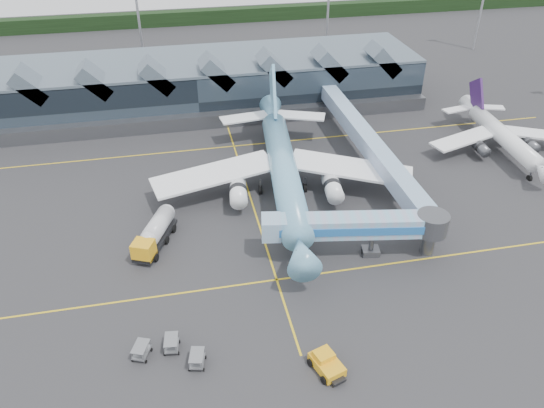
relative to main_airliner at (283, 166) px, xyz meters
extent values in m
plane|color=#262628|center=(-5.20, -11.68, -4.34)|extent=(260.00, 260.00, 0.00)
cube|color=gold|center=(-5.20, -19.68, -4.34)|extent=(120.00, 0.25, 0.01)
cube|color=gold|center=(-5.20, 16.32, -4.34)|extent=(120.00, 0.25, 0.01)
cube|color=gold|center=(-5.20, -1.68, -4.34)|extent=(0.25, 60.00, 0.01)
cube|color=black|center=(-5.20, 98.32, -2.34)|extent=(260.00, 4.00, 4.00)
cube|color=black|center=(-10.20, 36.32, 0.16)|extent=(90.00, 20.00, 9.00)
cube|color=slate|center=(-10.20, 36.32, 4.86)|extent=(90.00, 20.00, 0.60)
cube|color=#515358|center=(-10.20, 25.32, -3.04)|extent=(90.00, 2.50, 2.60)
cube|color=slate|center=(-39.20, 29.32, 4.96)|extent=(6.43, 6.00, 6.43)
cube|color=slate|center=(-28.20, 29.32, 4.96)|extent=(6.43, 6.00, 6.43)
cube|color=slate|center=(-17.20, 29.32, 4.96)|extent=(6.43, 6.00, 6.43)
cube|color=slate|center=(-6.20, 29.32, 4.96)|extent=(6.43, 6.00, 6.43)
cube|color=slate|center=(4.80, 29.32, 4.96)|extent=(6.43, 6.00, 6.43)
cube|color=slate|center=(15.80, 29.32, 4.96)|extent=(6.43, 6.00, 6.43)
cube|color=slate|center=(26.80, 29.32, 4.96)|extent=(6.43, 6.00, 6.43)
cylinder|color=#919299|center=(-20.20, 60.32, 6.66)|extent=(0.56, 0.56, 22.00)
cylinder|color=#919299|center=(24.80, 60.32, 6.66)|extent=(0.56, 0.56, 22.00)
cylinder|color=#919299|center=(64.80, 58.32, 6.66)|extent=(0.56, 0.56, 22.00)
cylinder|color=#5EA0C0|center=(-0.18, -1.49, 0.02)|extent=(7.87, 33.01, 4.04)
cone|color=#5EA0C0|center=(-2.43, -20.55, 0.02)|extent=(4.67, 6.05, 4.04)
cube|color=black|center=(-2.52, -21.24, 0.87)|extent=(1.56, 0.51, 0.48)
cone|color=#5EA0C0|center=(2.19, 18.50, 0.32)|extent=(4.90, 7.91, 4.04)
cube|color=white|center=(-10.28, 1.08, -0.69)|extent=(19.21, 9.55, 1.33)
cube|color=white|center=(10.25, -1.35, -0.69)|extent=(19.24, 13.22, 1.33)
cylinder|color=white|center=(-7.30, -3.00, -1.70)|extent=(3.15, 5.87, 2.51)
cylinder|color=white|center=(6.39, -4.62, -1.70)|extent=(3.15, 5.87, 2.51)
cube|color=#5EA0C0|center=(1.97, 16.64, 4.54)|extent=(1.69, 10.33, 11.14)
cube|color=white|center=(-2.92, 17.69, 0.32)|extent=(8.77, 4.31, 0.27)
cube|color=white|center=(6.97, 16.52, 0.32)|extent=(9.04, 6.05, 0.27)
cylinder|color=#515358|center=(-1.99, -16.83, -3.17)|extent=(0.30, 0.30, 2.34)
cylinder|color=#515358|center=(-3.42, 0.31, -3.17)|extent=(0.30, 0.30, 2.34)
cylinder|color=#515358|center=(3.40, -0.50, -3.17)|extent=(0.30, 0.30, 2.34)
cylinder|color=black|center=(-1.99, -16.83, -3.92)|extent=(0.65, 1.54, 1.50)
cylinder|color=white|center=(39.70, 4.63, -1.25)|extent=(4.02, 20.17, 2.86)
cone|color=white|center=(39.02, -7.08, -1.25)|extent=(3.06, 3.60, 2.86)
cone|color=white|center=(40.41, 16.93, -1.04)|extent=(3.12, 4.74, 2.86)
cube|color=white|center=(33.06, 5.94, -1.76)|extent=(12.47, 6.62, 0.96)
cube|color=white|center=(46.44, 5.16, -1.76)|extent=(12.45, 7.80, 0.96)
cylinder|color=#515358|center=(35.16, 3.46, -2.47)|extent=(1.97, 3.53, 1.78)
cylinder|color=#515358|center=(44.07, 2.95, -2.47)|extent=(1.97, 3.53, 1.78)
cube|color=#391C54|center=(40.34, 15.78, 1.61)|extent=(0.80, 6.45, 6.98)
cube|color=white|center=(37.14, 16.26, -1.04)|extent=(5.74, 2.98, 0.24)
cube|color=white|center=(43.58, 15.88, -1.04)|extent=(5.81, 3.54, 0.24)
cylinder|color=#515358|center=(39.15, -4.80, -3.52)|extent=(0.27, 0.27, 1.66)
cylinder|color=#515358|center=(37.32, 5.63, -3.52)|extent=(0.27, 0.27, 1.66)
cylinder|color=#515358|center=(42.18, 5.35, -3.52)|extent=(0.27, 0.27, 1.66)
cylinder|color=black|center=(39.15, -4.80, -4.05)|extent=(0.49, 1.08, 1.06)
cube|color=#7FB4D5|center=(5.06, -16.78, 0.25)|extent=(18.62, 5.82, 2.67)
cube|color=#2365B2|center=(4.82, -18.18, 0.25)|extent=(18.17, 3.21, 1.11)
cube|color=#7FB4D5|center=(-4.93, -15.07, 0.25)|extent=(2.86, 3.31, 2.76)
cylinder|color=#515358|center=(7.78, -17.24, -2.05)|extent=(0.64, 0.64, 4.60)
cube|color=#515358|center=(7.78, -17.24, -3.93)|extent=(2.49, 2.19, 0.83)
cylinder|color=black|center=(6.87, -17.09, -4.02)|extent=(0.50, 0.88, 0.83)
cylinder|color=black|center=(8.69, -17.40, -4.02)|extent=(0.50, 0.88, 0.83)
cylinder|color=#515358|center=(15.04, -18.48, 0.25)|extent=(4.05, 4.05, 2.76)
cylinder|color=#515358|center=(15.04, -18.48, -2.05)|extent=(1.66, 1.66, 4.60)
cube|color=black|center=(-19.43, -9.59, -3.55)|extent=(6.13, 9.73, 0.53)
cube|color=#F1A916|center=(-20.86, -12.88, -2.44)|extent=(3.25, 3.15, 2.32)
cube|color=black|center=(-21.20, -13.66, -1.91)|extent=(2.19, 1.08, 1.06)
cylinder|color=silver|center=(-18.92, -8.43, -2.12)|extent=(4.68, 6.59, 2.43)
sphere|color=silver|center=(-17.69, -5.62, -2.12)|extent=(2.32, 2.32, 2.32)
sphere|color=silver|center=(-20.14, -11.24, -2.12)|extent=(2.32, 2.32, 2.32)
cylinder|color=black|center=(-21.90, -11.97, -3.82)|extent=(0.76, 1.12, 1.06)
cylinder|color=black|center=(-19.48, -13.03, -3.82)|extent=(0.76, 1.12, 1.06)
cylinder|color=black|center=(-20.42, -8.58, -3.82)|extent=(0.76, 1.12, 1.06)
cylinder|color=black|center=(-18.00, -9.64, -3.82)|extent=(0.76, 1.12, 1.06)
cylinder|color=black|center=(-19.37, -6.16, -3.82)|extent=(0.76, 1.12, 1.06)
cylinder|color=black|center=(-16.95, -7.21, -3.82)|extent=(0.76, 1.12, 1.06)
cube|color=#F1A916|center=(-3.12, -33.84, -3.63)|extent=(3.27, 4.20, 1.02)
cube|color=#F1A916|center=(-3.31, -33.26, -2.86)|extent=(2.26, 2.12, 0.72)
cube|color=black|center=(-2.53, -35.69, -3.88)|extent=(1.61, 1.22, 0.31)
cylinder|color=black|center=(-3.87, -35.37, -3.93)|extent=(0.54, 0.87, 0.82)
cylinder|color=black|center=(-1.62, -34.65, -3.93)|extent=(0.54, 0.87, 0.82)
cylinder|color=black|center=(-4.62, -33.03, -3.93)|extent=(0.54, 0.87, 0.82)
cylinder|color=black|center=(-2.38, -32.31, -3.93)|extent=(0.54, 0.87, 0.82)
cube|color=gray|center=(-18.24, -28.01, -3.80)|extent=(1.64, 2.32, 0.15)
cube|color=gray|center=(-18.24, -28.01, -2.87)|extent=(1.64, 2.32, 0.08)
cylinder|color=black|center=(-17.41, -27.32, -4.17)|extent=(0.16, 0.37, 0.35)
cube|color=gray|center=(-15.80, -30.59, -3.80)|extent=(1.83, 2.42, 0.15)
cube|color=gray|center=(-15.80, -30.59, -2.87)|extent=(1.83, 2.42, 0.08)
cylinder|color=black|center=(-14.91, -29.99, -4.17)|extent=(0.19, 0.37, 0.35)
cube|color=gray|center=(-21.34, -28.30, -3.80)|extent=(2.08, 2.52, 0.15)
cube|color=gray|center=(-21.34, -28.30, -2.87)|extent=(2.08, 2.52, 0.08)
cylinder|color=black|center=(-20.36, -27.84, -4.17)|extent=(0.24, 0.37, 0.35)
camera|label=1|loc=(-15.70, -67.23, 39.22)|focal=35.00mm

